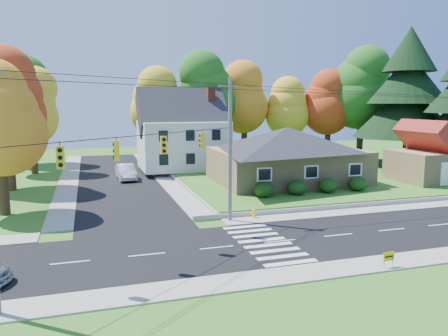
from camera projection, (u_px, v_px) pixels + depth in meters
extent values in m
plane|color=#3D7923|center=(280.00, 241.00, 26.34)|extent=(120.00, 120.00, 0.00)
cube|color=black|center=(280.00, 241.00, 26.34)|extent=(90.00, 8.00, 0.02)
cube|color=black|center=(116.00, 178.00, 48.53)|extent=(8.00, 44.00, 0.02)
cube|color=#9C9A90|center=(251.00, 220.00, 31.06)|extent=(90.00, 2.00, 0.08)
cube|color=#9C9A90|center=(323.00, 271.00, 21.62)|extent=(90.00, 2.00, 0.08)
cube|color=#3D7923|center=(307.00, 174.00, 49.96)|extent=(30.00, 30.00, 0.50)
cube|color=tan|center=(287.00, 165.00, 43.49)|extent=(14.00, 10.00, 3.20)
pyramid|color=#26262B|center=(287.00, 138.00, 43.09)|extent=(14.60, 10.60, 2.20)
cube|color=silver|center=(183.00, 145.00, 52.29)|extent=(10.00, 8.00, 5.60)
pyramid|color=#26262B|center=(182.00, 111.00, 51.69)|extent=(10.40, 8.40, 2.40)
cube|color=brown|center=(211.00, 127.00, 53.02)|extent=(0.90, 0.90, 9.60)
cube|color=tan|center=(431.00, 166.00, 43.86)|extent=(7.00, 6.00, 3.00)
pyramid|color=maroon|center=(432.00, 143.00, 43.51)|extent=(7.30, 6.30, 1.60)
ellipsoid|color=#163A10|center=(264.00, 189.00, 36.31)|extent=(1.70, 1.70, 1.27)
ellipsoid|color=#163A10|center=(297.00, 187.00, 37.19)|extent=(1.70, 1.70, 1.27)
ellipsoid|color=#163A10|center=(328.00, 185.00, 38.08)|extent=(1.70, 1.70, 1.27)
ellipsoid|color=#163A10|center=(357.00, 184.00, 38.96)|extent=(1.70, 1.70, 1.27)
cylinder|color=#666059|center=(230.00, 151.00, 30.07)|extent=(0.26, 0.26, 10.00)
cube|color=#666059|center=(230.00, 86.00, 29.42)|extent=(1.60, 0.12, 0.12)
cube|color=gold|center=(60.00, 157.00, 18.91)|extent=(0.34, 0.26, 1.00)
cube|color=gold|center=(117.00, 151.00, 21.53)|extent=(0.26, 0.34, 1.00)
cube|color=gold|center=(164.00, 145.00, 24.36)|extent=(0.34, 0.26, 1.00)
cube|color=gold|center=(202.00, 140.00, 27.30)|extent=(0.26, 0.34, 1.00)
cylinder|color=black|center=(144.00, 135.00, 23.01)|extent=(13.02, 10.43, 0.04)
cylinder|color=#3F2A19|center=(158.00, 142.00, 57.38)|extent=(0.80, 0.80, 5.40)
sphere|color=gold|center=(158.00, 112.00, 56.80)|extent=(6.72, 6.72, 6.72)
sphere|color=gold|center=(157.00, 99.00, 56.55)|extent=(5.91, 5.91, 5.91)
sphere|color=gold|center=(157.00, 86.00, 56.30)|extent=(5.11, 5.11, 5.11)
cylinder|color=#3F2A19|center=(204.00, 138.00, 58.13)|extent=(0.86, 0.86, 6.30)
sphere|color=#276C1E|center=(204.00, 103.00, 57.46)|extent=(7.84, 7.84, 7.84)
sphere|color=#276C1E|center=(204.00, 88.00, 57.17)|extent=(6.90, 6.90, 6.90)
sphere|color=#276C1E|center=(204.00, 73.00, 56.87)|extent=(5.96, 5.96, 5.96)
cylinder|color=#3F2A19|center=(244.00, 138.00, 60.88)|extent=(0.83, 0.83, 5.85)
sphere|color=orange|center=(244.00, 107.00, 60.25)|extent=(7.28, 7.28, 7.28)
sphere|color=orange|center=(244.00, 94.00, 59.98)|extent=(6.41, 6.41, 6.41)
sphere|color=orange|center=(245.00, 81.00, 59.71)|extent=(5.53, 5.53, 5.53)
cylinder|color=#3F2A19|center=(286.00, 141.00, 61.77)|extent=(0.77, 0.77, 4.95)
sphere|color=gold|center=(287.00, 115.00, 61.24)|extent=(6.16, 6.16, 6.16)
sphere|color=gold|center=(287.00, 104.00, 61.01)|extent=(5.42, 5.42, 5.42)
sphere|color=gold|center=(287.00, 93.00, 60.78)|extent=(4.68, 4.68, 4.68)
cylinder|color=#3F2A19|center=(328.00, 138.00, 62.56)|extent=(0.80, 0.80, 5.40)
sphere|color=#B23A16|center=(329.00, 111.00, 61.98)|extent=(6.72, 6.72, 6.72)
sphere|color=#B23A16|center=(329.00, 99.00, 61.73)|extent=(5.91, 5.91, 5.91)
sphere|color=#B23A16|center=(329.00, 87.00, 61.48)|extent=(5.11, 5.11, 5.11)
cylinder|color=#3F2A19|center=(360.00, 134.00, 61.75)|extent=(0.89, 0.89, 6.75)
sphere|color=#276C1E|center=(362.00, 99.00, 61.02)|extent=(8.40, 8.40, 8.40)
sphere|color=#276C1E|center=(362.00, 84.00, 60.71)|extent=(7.39, 7.39, 7.39)
sphere|color=#276C1E|center=(363.00, 69.00, 60.40)|extent=(6.38, 6.38, 6.38)
cylinder|color=#3F2A19|center=(404.00, 154.00, 54.78)|extent=(0.40, 0.40, 2.88)
cone|color=black|center=(407.00, 110.00, 53.97)|extent=(12.80, 12.80, 6.72)
cone|color=black|center=(409.00, 78.00, 53.40)|extent=(9.60, 9.60, 6.08)
cone|color=black|center=(410.00, 49.00, 52.88)|extent=(6.40, 6.40, 5.44)
cylinder|color=#3F2A19|center=(3.00, 182.00, 32.30)|extent=(0.77, 0.77, 4.95)
cylinder|color=#3F2A19|center=(10.00, 160.00, 41.38)|extent=(0.83, 0.83, 5.85)
sphere|color=#B23A16|center=(7.00, 115.00, 40.75)|extent=(7.28, 7.28, 7.28)
sphere|color=#B23A16|center=(5.00, 95.00, 40.48)|extent=(6.41, 6.41, 6.41)
sphere|color=#B23A16|center=(4.00, 75.00, 40.21)|extent=(5.53, 5.53, 5.53)
cylinder|color=#3F2A19|center=(34.00, 151.00, 51.15)|extent=(0.80, 0.80, 5.40)
sphere|color=gold|center=(31.00, 117.00, 50.57)|extent=(6.72, 6.72, 6.72)
sphere|color=gold|center=(30.00, 103.00, 50.32)|extent=(5.91, 5.91, 5.91)
sphere|color=gold|center=(29.00, 88.00, 50.07)|extent=(5.11, 5.11, 5.11)
cylinder|color=#3F2A19|center=(24.00, 142.00, 58.04)|extent=(0.86, 0.86, 6.30)
sphere|color=#276C1E|center=(22.00, 107.00, 57.37)|extent=(7.84, 7.84, 7.84)
sphere|color=#276C1E|center=(21.00, 92.00, 57.08)|extent=(6.90, 6.90, 6.90)
sphere|color=#276C1E|center=(20.00, 77.00, 56.78)|extent=(5.96, 5.96, 5.96)
imported|color=#B5B8CA|center=(126.00, 172.00, 47.34)|extent=(2.02, 5.09, 1.65)
cylinder|color=yellow|center=(254.00, 218.00, 31.48)|extent=(0.33, 0.33, 0.09)
cylinder|color=yellow|center=(254.00, 214.00, 31.44)|extent=(0.22, 0.22, 0.50)
sphere|color=yellow|center=(254.00, 210.00, 31.39)|extent=(0.24, 0.24, 0.24)
cylinder|color=yellow|center=(254.00, 213.00, 31.43)|extent=(0.42, 0.25, 0.11)
cylinder|color=black|center=(384.00, 264.00, 21.93)|extent=(0.02, 0.02, 0.57)
cylinder|color=black|center=(393.00, 262.00, 22.08)|extent=(0.02, 0.02, 0.57)
cube|color=#F1CF00|center=(389.00, 257.00, 21.95)|extent=(0.68, 0.08, 0.46)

